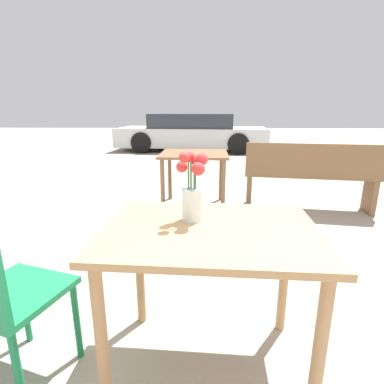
# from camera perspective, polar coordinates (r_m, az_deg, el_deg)

# --- Properties ---
(ground_plane) EXTENTS (40.00, 40.00, 0.00)m
(ground_plane) POSITION_cam_1_polar(r_m,az_deg,el_deg) (1.73, 3.09, -29.87)
(ground_plane) COLOR #A39989
(table_front) EXTENTS (0.97, 0.75, 0.73)m
(table_front) POSITION_cam_1_polar(r_m,az_deg,el_deg) (1.36, 3.47, -11.08)
(table_front) COLOR tan
(table_front) RESTS_ON ground_plane
(flower_vase) EXTENTS (0.14, 0.15, 0.32)m
(flower_vase) POSITION_cam_1_polar(r_m,az_deg,el_deg) (1.36, 0.08, -0.11)
(flower_vase) COLOR silver
(flower_vase) RESTS_ON table_front
(bench_near) EXTENTS (1.61, 0.59, 0.85)m
(bench_near) POSITION_cam_1_polar(r_m,az_deg,el_deg) (3.94, 21.64, 3.03)
(bench_near) COLOR brown
(bench_near) RESTS_ON ground_plane
(table_back) EXTENTS (0.86, 0.80, 0.71)m
(table_back) POSITION_cam_1_polar(r_m,az_deg,el_deg) (3.80, 0.41, 5.88)
(table_back) COLOR brown
(table_back) RESTS_ON ground_plane
(parked_car) EXTENTS (4.67, 2.18, 1.11)m
(parked_car) POSITION_cam_1_polar(r_m,az_deg,el_deg) (9.53, 0.07, 11.25)
(parked_car) COLOR silver
(parked_car) RESTS_ON ground_plane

